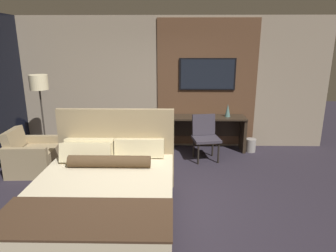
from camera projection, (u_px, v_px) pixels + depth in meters
The scene contains 10 objects.
ground_plane at pixel (154, 204), 4.35m from camera, with size 16.00×16.00×0.00m, color #28232D.
wall_back_tv_panel at pixel (166, 84), 6.47m from camera, with size 7.20×0.09×2.80m.
bed at pixel (103, 197), 3.84m from camera, with size 1.81×2.25×1.29m.
desk at pixel (207, 127), 6.43m from camera, with size 1.62×0.49×0.75m.
tv at pixel (207, 74), 6.33m from camera, with size 1.19×0.04×0.67m.
desk_chair at pixel (205, 133), 5.92m from camera, with size 0.57×0.57×0.89m.
armchair_by_window at pixel (32, 157), 5.38m from camera, with size 0.82×0.83×0.80m.
floor_lamp at pixel (39, 89), 5.67m from camera, with size 0.34×0.34×1.68m.
vase_tall at pixel (228, 110), 6.29m from camera, with size 0.12×0.12×0.27m.
waste_bin at pixel (250, 145), 6.40m from camera, with size 0.22×0.22×0.28m.
Camera 1 is at (0.28, -3.88, 2.26)m, focal length 32.00 mm.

